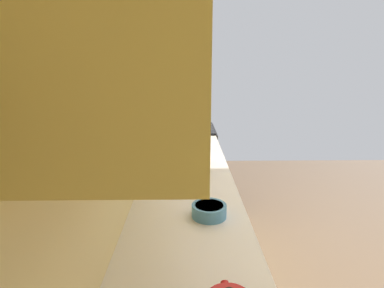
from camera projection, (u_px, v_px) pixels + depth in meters
wall_back at (127, 123)px, 1.86m from camera, size 4.30×0.12×2.63m
counter_run at (187, 287)px, 1.73m from camera, size 3.43×0.62×0.92m
upper_cabinets at (157, 31)px, 1.38m from camera, size 2.08×0.33×0.67m
oven_range at (188, 166)px, 3.71m from camera, size 0.70×0.64×1.10m
microwave at (184, 135)px, 2.70m from camera, size 0.52×0.39×0.27m
bowl at (209, 210)px, 1.55m from camera, size 0.17×0.17×0.06m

